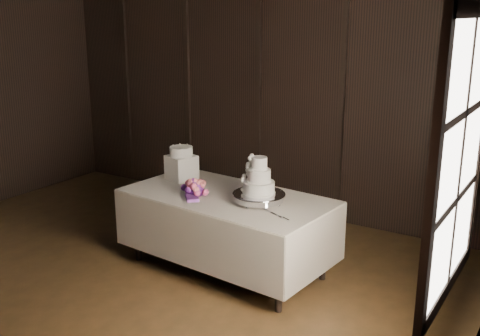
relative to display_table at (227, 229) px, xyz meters
name	(u,v)px	position (x,y,z in m)	size (l,w,h in m)	color
room	(17,144)	(-0.70, -1.70, 1.08)	(6.08, 7.08, 3.08)	black
window	(461,157)	(2.27, -1.20, 1.28)	(0.06, 1.16, 1.56)	black
display_table	(227,229)	(0.00, 0.00, 0.00)	(2.07, 1.21, 0.76)	beige
cake_stand	(259,198)	(0.37, -0.03, 0.39)	(0.48, 0.48, 0.09)	silver
wedding_cake	(256,179)	(0.35, -0.04, 0.57)	(0.31, 0.28, 0.34)	white
bouquet	(195,188)	(-0.26, -0.15, 0.41)	(0.31, 0.41, 0.20)	#D7506E
box_pedestal	(182,167)	(-0.69, 0.20, 0.47)	(0.26, 0.26, 0.25)	white
small_cake	(181,151)	(-0.69, 0.20, 0.64)	(0.23, 0.23, 0.09)	white
cake_knife	(272,213)	(0.61, -0.21, 0.35)	(0.37, 0.02, 0.01)	silver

